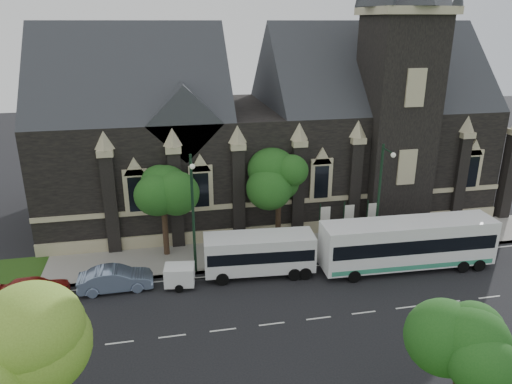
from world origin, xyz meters
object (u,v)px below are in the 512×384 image
object	(u,v)px
street_lamp_mid	(193,209)
car_far_red	(33,289)
sedan	(116,279)
tree_park_east	(466,343)
banner_flag_left	(323,223)
tour_coach	(408,243)
box_trailer	(180,275)
street_lamp_near	(380,195)
banner_flag_right	(370,219)
tree_walk_left	(165,186)
tree_park_near	(4,356)
tree_walk_right	(281,177)
shuttle_bus	(259,252)
banner_flag_center	(347,221)

from	to	relation	value
street_lamp_mid	car_far_red	bearing A→B (deg)	-173.78
sedan	car_far_red	size ratio (longest dim) A/B	1.10
tree_park_east	banner_flag_left	bearing A→B (deg)	89.65
tour_coach	sedan	world-z (taller)	tour_coach
tree_park_east	box_trailer	bearing A→B (deg)	127.48
street_lamp_near	street_lamp_mid	xyz separation A→B (m)	(-14.00, 0.00, 0.00)
sedan	tour_coach	bearing A→B (deg)	-94.37
street_lamp_mid	banner_flag_right	size ratio (longest dim) A/B	2.25
tree_walk_left	car_far_red	bearing A→B (deg)	-152.03
tree_park_near	banner_flag_right	distance (m)	28.61
street_lamp_mid	banner_flag_left	distance (m)	10.81
banner_flag_left	banner_flag_right	bearing A→B (deg)	0.00
street_lamp_mid	tree_walk_left	bearing A→B (deg)	116.47
banner_flag_left	tree_walk_right	bearing A→B (deg)	150.90
shuttle_bus	box_trailer	world-z (taller)	shuttle_bus
tree_walk_right	sedan	size ratio (longest dim) A/B	1.57
banner_flag_center	tree_park_east	bearing A→B (deg)	-96.57
banner_flag_left	shuttle_bus	size ratio (longest dim) A/B	0.50
banner_flag_left	tour_coach	xyz separation A→B (m)	(5.13, -4.13, -0.34)
tree_walk_left	car_far_red	xyz separation A→B (m)	(-9.01, -4.79, -4.96)
banner_flag_left	shuttle_bus	distance (m)	6.42
tour_coach	sedan	distance (m)	21.03
tree_park_east	banner_flag_center	world-z (taller)	tree_park_east
tree_walk_left	sedan	distance (m)	7.75
banner_flag_center	box_trailer	world-z (taller)	banner_flag_center
box_trailer	tour_coach	bearing A→B (deg)	5.28
tree_park_near	tree_walk_left	bearing A→B (deg)	72.95
banner_flag_center	shuttle_bus	distance (m)	8.26
tree_walk_left	street_lamp_mid	xyz separation A→B (m)	(1.80, -3.61, -0.62)
street_lamp_near	tour_coach	xyz separation A→B (m)	(1.42, -2.23, -3.07)
sedan	banner_flag_right	bearing A→B (deg)	-82.68
street_lamp_mid	street_lamp_near	bearing A→B (deg)	0.00
tree_walk_right	banner_flag_right	distance (m)	8.05
street_lamp_mid	banner_flag_right	distance (m)	14.67
banner_flag_left	box_trailer	size ratio (longest dim) A/B	1.32
tree_park_near	tree_walk_left	size ratio (longest dim) A/B	1.12
tree_park_near	shuttle_bus	distance (m)	19.94
tree_walk_left	shuttle_bus	bearing A→B (deg)	-35.38
shuttle_bus	sedan	xyz separation A→B (m)	(-10.09, -0.17, -0.93)
tree_park_near	tree_walk_left	distance (m)	20.38
tree_walk_left	tree_walk_right	bearing A→B (deg)	0.06
street_lamp_mid	sedan	size ratio (longest dim) A/B	1.81
banner_flag_center	shuttle_bus	bearing A→B (deg)	-160.11
car_far_red	tree_walk_left	bearing A→B (deg)	-65.04
street_lamp_near	banner_flag_right	world-z (taller)	street_lamp_near
tree_park_east	tree_walk_right	world-z (taller)	tree_walk_right
street_lamp_near	street_lamp_mid	size ratio (longest dim) A/B	1.00
shuttle_bus	banner_flag_left	bearing A→B (deg)	30.12
street_lamp_mid	tour_coach	world-z (taller)	street_lamp_mid
street_lamp_near	sedan	world-z (taller)	street_lamp_near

